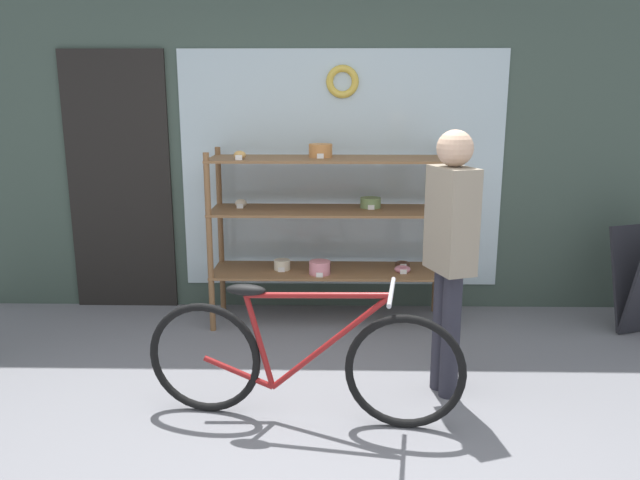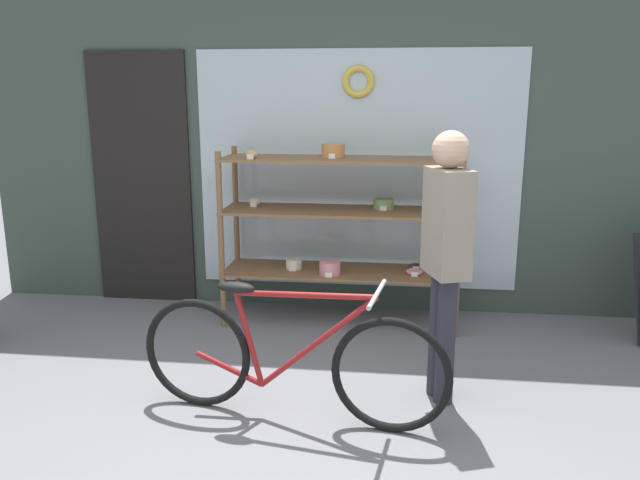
% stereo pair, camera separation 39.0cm
% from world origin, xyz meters
% --- Properties ---
extents(ground_plane, '(30.00, 30.00, 0.00)m').
position_xyz_m(ground_plane, '(0.00, 0.00, 0.00)').
color(ground_plane, slate).
extents(storefront_facade, '(5.85, 0.13, 3.05)m').
position_xyz_m(storefront_facade, '(-0.04, 2.36, 1.49)').
color(storefront_facade, '#3D4C42').
rests_on(storefront_facade, ground_plane).
extents(display_case, '(1.80, 0.51, 1.39)m').
position_xyz_m(display_case, '(0.09, 1.97, 0.83)').
color(display_case, brown).
rests_on(display_case, ground_plane).
extents(bicycle, '(1.74, 0.46, 0.78)m').
position_xyz_m(bicycle, '(-0.04, 0.43, 0.35)').
color(bicycle, black).
rests_on(bicycle, ground_plane).
extents(pedestrian, '(0.27, 0.36, 1.57)m').
position_xyz_m(pedestrian, '(0.80, 0.77, 0.92)').
color(pedestrian, '#282833').
rests_on(pedestrian, ground_plane).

